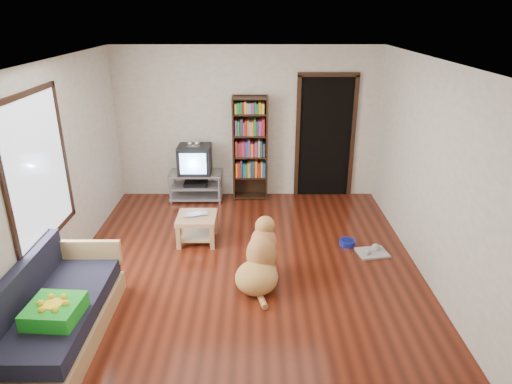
{
  "coord_description": "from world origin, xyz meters",
  "views": [
    {
      "loc": [
        0.13,
        -5.2,
        3.12
      ],
      "look_at": [
        0.15,
        0.34,
        0.9
      ],
      "focal_mm": 32.0,
      "sensor_mm": 36.0,
      "label": 1
    }
  ],
  "objects_px": {
    "tv_stand": "(196,185)",
    "dog": "(260,261)",
    "crt_tv": "(195,159)",
    "green_cushion": "(55,311)",
    "laptop": "(196,216)",
    "sofa": "(57,314)",
    "grey_rag": "(372,253)",
    "coffee_table": "(197,223)",
    "dog_bowl": "(347,243)",
    "bookshelf": "(250,143)"
  },
  "relations": [
    {
      "from": "green_cushion",
      "to": "dog",
      "type": "bearing_deg",
      "value": 36.61
    },
    {
      "from": "grey_rag",
      "to": "crt_tv",
      "type": "relative_size",
      "value": 0.69
    },
    {
      "from": "green_cushion",
      "to": "coffee_table",
      "type": "height_order",
      "value": "green_cushion"
    },
    {
      "from": "laptop",
      "to": "bookshelf",
      "type": "height_order",
      "value": "bookshelf"
    },
    {
      "from": "sofa",
      "to": "dog",
      "type": "height_order",
      "value": "sofa"
    },
    {
      "from": "dog_bowl",
      "to": "grey_rag",
      "type": "distance_m",
      "value": 0.39
    },
    {
      "from": "green_cushion",
      "to": "dog_bowl",
      "type": "xyz_separation_m",
      "value": [
        3.2,
        2.2,
        -0.46
      ]
    },
    {
      "from": "crt_tv",
      "to": "dog",
      "type": "distance_m",
      "value": 2.93
    },
    {
      "from": "tv_stand",
      "to": "dog",
      "type": "height_order",
      "value": "dog"
    },
    {
      "from": "tv_stand",
      "to": "crt_tv",
      "type": "distance_m",
      "value": 0.47
    },
    {
      "from": "crt_tv",
      "to": "bookshelf",
      "type": "height_order",
      "value": "bookshelf"
    },
    {
      "from": "grey_rag",
      "to": "tv_stand",
      "type": "bearing_deg",
      "value": 143.56
    },
    {
      "from": "dog_bowl",
      "to": "grey_rag",
      "type": "height_order",
      "value": "dog_bowl"
    },
    {
      "from": "crt_tv",
      "to": "green_cushion",
      "type": "bearing_deg",
      "value": -102.23
    },
    {
      "from": "grey_rag",
      "to": "dog",
      "type": "relative_size",
      "value": 0.4
    },
    {
      "from": "laptop",
      "to": "coffee_table",
      "type": "xyz_separation_m",
      "value": [
        -0.0,
        0.03,
        -0.13
      ]
    },
    {
      "from": "laptop",
      "to": "sofa",
      "type": "bearing_deg",
      "value": -137.01
    },
    {
      "from": "dog_bowl",
      "to": "crt_tv",
      "type": "bearing_deg",
      "value": 143.66
    },
    {
      "from": "tv_stand",
      "to": "crt_tv",
      "type": "xyz_separation_m",
      "value": [
        0.0,
        0.02,
        0.47
      ]
    },
    {
      "from": "crt_tv",
      "to": "coffee_table",
      "type": "relative_size",
      "value": 1.05
    },
    {
      "from": "laptop",
      "to": "tv_stand",
      "type": "height_order",
      "value": "tv_stand"
    },
    {
      "from": "sofa",
      "to": "coffee_table",
      "type": "height_order",
      "value": "sofa"
    },
    {
      "from": "tv_stand",
      "to": "dog",
      "type": "bearing_deg",
      "value": -67.66
    },
    {
      "from": "green_cushion",
      "to": "tv_stand",
      "type": "distance_m",
      "value": 4.0
    },
    {
      "from": "crt_tv",
      "to": "sofa",
      "type": "xyz_separation_m",
      "value": [
        -0.97,
        -3.65,
        -0.48
      ]
    },
    {
      "from": "grey_rag",
      "to": "dog",
      "type": "xyz_separation_m",
      "value": [
        -1.55,
        -0.71,
        0.29
      ]
    },
    {
      "from": "tv_stand",
      "to": "sofa",
      "type": "height_order",
      "value": "sofa"
    },
    {
      "from": "bookshelf",
      "to": "sofa",
      "type": "relative_size",
      "value": 1.0
    },
    {
      "from": "dog_bowl",
      "to": "tv_stand",
      "type": "xyz_separation_m",
      "value": [
        -2.35,
        1.7,
        0.23
      ]
    },
    {
      "from": "grey_rag",
      "to": "bookshelf",
      "type": "height_order",
      "value": "bookshelf"
    },
    {
      "from": "grey_rag",
      "to": "dog_bowl",
      "type": "bearing_deg",
      "value": 140.19
    },
    {
      "from": "coffee_table",
      "to": "crt_tv",
      "type": "bearing_deg",
      "value": 97.16
    },
    {
      "from": "dog",
      "to": "dog_bowl",
      "type": "bearing_deg",
      "value": 37.35
    },
    {
      "from": "crt_tv",
      "to": "coffee_table",
      "type": "bearing_deg",
      "value": -82.84
    },
    {
      "from": "coffee_table",
      "to": "bookshelf",
      "type": "bearing_deg",
      "value": 65.75
    },
    {
      "from": "tv_stand",
      "to": "bookshelf",
      "type": "bearing_deg",
      "value": 5.63
    },
    {
      "from": "grey_rag",
      "to": "tv_stand",
      "type": "distance_m",
      "value": 3.3
    },
    {
      "from": "coffee_table",
      "to": "dog",
      "type": "bearing_deg",
      "value": -50.63
    },
    {
      "from": "grey_rag",
      "to": "coffee_table",
      "type": "xyz_separation_m",
      "value": [
        -2.45,
        0.38,
        0.27
      ]
    },
    {
      "from": "green_cushion",
      "to": "tv_stand",
      "type": "relative_size",
      "value": 0.52
    },
    {
      "from": "dog_bowl",
      "to": "tv_stand",
      "type": "relative_size",
      "value": 0.24
    },
    {
      "from": "bookshelf",
      "to": "coffee_table",
      "type": "relative_size",
      "value": 3.27
    },
    {
      "from": "green_cushion",
      "to": "crt_tv",
      "type": "xyz_separation_m",
      "value": [
        0.85,
        3.92,
        0.24
      ]
    },
    {
      "from": "crt_tv",
      "to": "dog",
      "type": "xyz_separation_m",
      "value": [
        1.09,
        -2.68,
        -0.44
      ]
    },
    {
      "from": "crt_tv",
      "to": "coffee_table",
      "type": "height_order",
      "value": "crt_tv"
    },
    {
      "from": "laptop",
      "to": "bookshelf",
      "type": "xyz_separation_m",
      "value": [
        0.75,
        1.69,
        0.59
      ]
    },
    {
      "from": "dog",
      "to": "crt_tv",
      "type": "bearing_deg",
      "value": 112.18
    },
    {
      "from": "crt_tv",
      "to": "bookshelf",
      "type": "xyz_separation_m",
      "value": [
        0.95,
        0.07,
        0.26
      ]
    },
    {
      "from": "tv_stand",
      "to": "grey_rag",
      "type": "bearing_deg",
      "value": -36.44
    },
    {
      "from": "laptop",
      "to": "bookshelf",
      "type": "distance_m",
      "value": 1.94
    }
  ]
}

